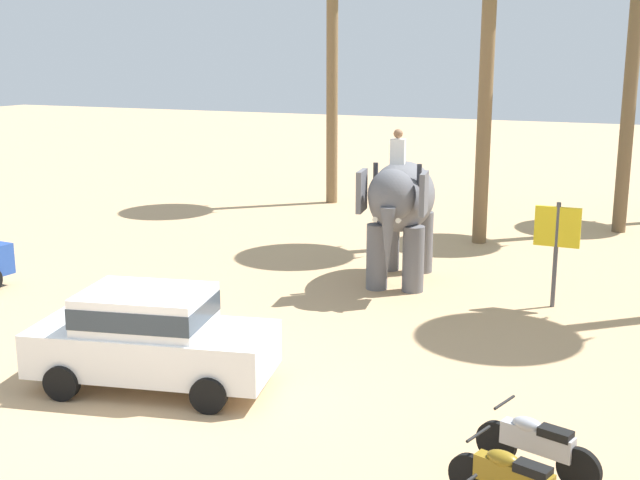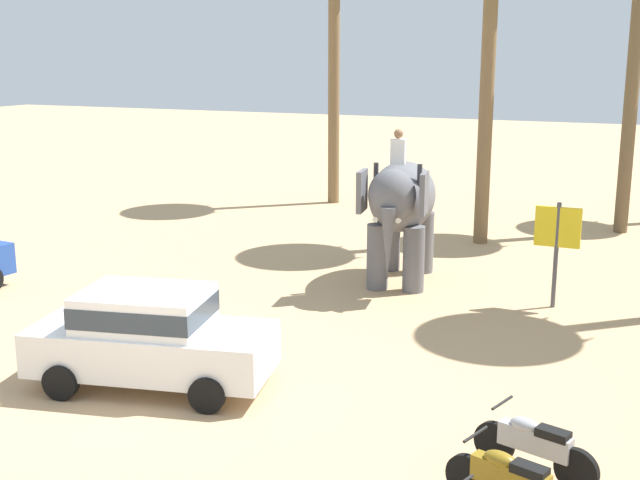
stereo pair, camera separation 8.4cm
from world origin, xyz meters
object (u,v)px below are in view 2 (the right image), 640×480
signboard_yellow (557,234)px  car_sedan_foreground (150,334)px  elephant_with_mahout (401,204)px  motorcycle_mid_row (534,444)px

signboard_yellow → car_sedan_foreground: bearing=-127.0°
elephant_with_mahout → signboard_yellow: size_ratio=1.66×
car_sedan_foreground → elephant_with_mahout: elephant_with_mahout is taller
car_sedan_foreground → motorcycle_mid_row: size_ratio=2.49×
car_sedan_foreground → motorcycle_mid_row: 6.59m
elephant_with_mahout → motorcycle_mid_row: bearing=-60.3°
car_sedan_foreground → elephant_with_mahout: bearing=77.4°
elephant_with_mahout → motorcycle_mid_row: 9.76m
car_sedan_foreground → motorcycle_mid_row: (6.56, -0.43, -0.46)m
motorcycle_mid_row → signboard_yellow: size_ratio=0.73×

